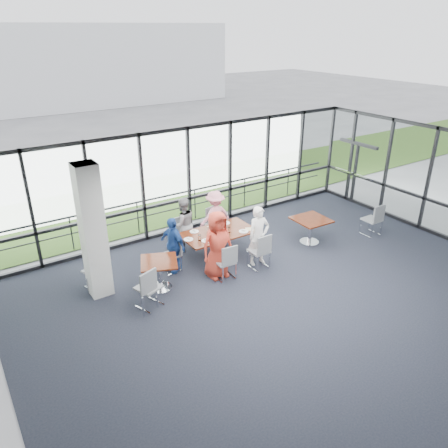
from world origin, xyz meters
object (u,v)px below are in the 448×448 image
diner_near_right (259,236)px  diner_far_left (183,224)px  main_table (218,236)px  chair_spare_lb (94,270)px  side_table_left (159,265)px  diner_far_right (215,216)px  structural_column (93,232)px  chair_main_nl (224,262)px  side_table_right (311,222)px  chair_spare_r (372,220)px  diner_near_left (217,245)px  diner_end (173,245)px  chair_spare_la (148,287)px  chair_main_fr (213,224)px  chair_main_nr (259,251)px  chair_main_end (170,256)px  chair_main_fl (185,234)px

diner_near_right → diner_far_left: 2.21m
main_table → chair_spare_lb: (-3.31, 0.39, -0.19)m
diner_far_left → side_table_left: bearing=49.5°
diner_far_left → diner_far_right: diner_far_left is taller
main_table → structural_column: bearing=179.1°
side_table_left → diner_near_right: 2.75m
chair_main_nl → diner_far_right: bearing=68.3°
side_table_right → chair_spare_r: chair_spare_r is taller
main_table → diner_near_left: diner_near_left is taller
diner_far_right → chair_spare_lb: 3.87m
diner_far_left → diner_far_right: bearing=-174.9°
diner_near_left → diner_end: (-0.80, 0.86, -0.14)m
chair_spare_la → structural_column: bearing=102.3°
diner_far_left → diner_end: 1.18m
diner_far_right → diner_near_left: bearing=59.0°
diner_near_left → chair_main_fr: bearing=60.7°
chair_main_nr → chair_main_end: size_ratio=1.08×
side_table_right → chair_spare_lb: size_ratio=1.11×
diner_near_left → diner_near_right: bearing=-2.5°
chair_main_nr → chair_main_fr: bearing=91.8°
diner_near_left → diner_far_right: (1.06, 1.76, -0.12)m
chair_main_nl → chair_main_fr: 2.30m
diner_near_right → diner_far_right: (-0.19, 1.82, -0.05)m
chair_main_nl → side_table_right: bearing=9.6°
diner_near_right → chair_spare_la: diner_near_right is taller
chair_main_nr → chair_main_fl: chair_main_nr is taller
diner_near_left → diner_far_left: 1.75m
structural_column → chair_main_nl: bearing=-21.0°
main_table → diner_end: diner_end is taller
chair_spare_la → chair_main_end: bearing=26.7°
chair_main_end → chair_spare_la: chair_spare_la is taller
diner_near_right → chair_main_nl: bearing=-165.0°
structural_column → side_table_right: (6.01, -0.83, -0.95)m
diner_near_left → chair_main_nl: size_ratio=1.90×
main_table → diner_far_right: size_ratio=1.31×
side_table_right → diner_far_left: 3.69m
side_table_left → chair_spare_r: size_ratio=1.13×
diner_near_right → chair_main_fl: bearing=132.3°
main_table → side_table_right: bearing=-15.6°
side_table_left → chair_spare_lb: bearing=143.1°
diner_far_left → chair_main_fl: (0.07, 0.02, -0.33)m
chair_spare_lb → chair_main_fl: bearing=166.3°
structural_column → chair_main_fr: bearing=14.6°
diner_near_left → chair_main_fl: size_ratio=1.96×
diner_end → chair_main_fr: diner_end is taller
chair_main_end → diner_near_right: bearing=56.6°
chair_main_fl → chair_spare_r: (5.14, -2.32, 0.05)m
side_table_left → diner_near_left: diner_near_left is taller
diner_far_left → chair_main_nr: size_ratio=1.62×
chair_main_nl → chair_spare_r: 5.11m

